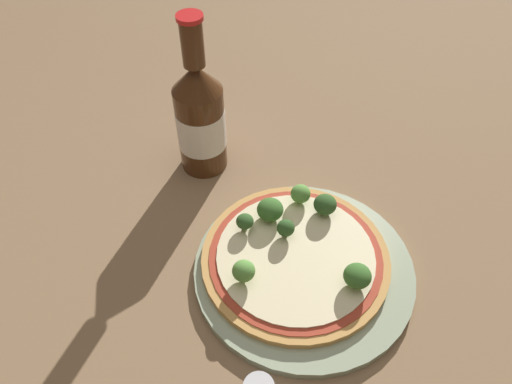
{
  "coord_description": "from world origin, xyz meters",
  "views": [
    {
      "loc": [
        -0.3,
        -0.2,
        0.55
      ],
      "look_at": [
        0.04,
        0.09,
        0.06
      ],
      "focal_mm": 35.0,
      "sensor_mm": 36.0,
      "label": 1
    }
  ],
  "objects": [
    {
      "name": "broccoli_floret_5",
      "position": [
        0.0,
        0.08,
        0.04
      ],
      "size": [
        0.02,
        0.02,
        0.02
      ],
      "color": "#7A9E5B",
      "rests_on": "pizza"
    },
    {
      "name": "beer_bottle",
      "position": [
        0.07,
        0.23,
        0.09
      ],
      "size": [
        0.07,
        0.07,
        0.25
      ],
      "color": "#472814",
      "rests_on": "ground_plane"
    },
    {
      "name": "broccoli_floret_1",
      "position": [
        0.09,
        0.05,
        0.04
      ],
      "size": [
        0.03,
        0.03,
        0.03
      ],
      "color": "#7A9E5B",
      "rests_on": "pizza"
    },
    {
      "name": "pizza",
      "position": [
        0.01,
        -0.0,
        0.02
      ],
      "size": [
        0.24,
        0.24,
        0.01
      ],
      "color": "tan",
      "rests_on": "plate"
    },
    {
      "name": "broccoli_floret_3",
      "position": [
        0.02,
        -0.08,
        0.04
      ],
      "size": [
        0.03,
        0.03,
        0.03
      ],
      "color": "#7A9E5B",
      "rests_on": "pizza"
    },
    {
      "name": "broccoli_floret_6",
      "position": [
        0.04,
        0.06,
        0.04
      ],
      "size": [
        0.04,
        0.04,
        0.03
      ],
      "color": "#7A9E5B",
      "rests_on": "pizza"
    },
    {
      "name": "plate",
      "position": [
        0.01,
        -0.01,
        0.01
      ],
      "size": [
        0.28,
        0.28,
        0.01
      ],
      "color": "#93A384",
      "rests_on": "ground_plane"
    },
    {
      "name": "ground_plane",
      "position": [
        0.0,
        0.0,
        0.0
      ],
      "size": [
        3.0,
        3.0,
        0.0
      ],
      "primitive_type": "plane",
      "color": "#846647"
    },
    {
      "name": "broccoli_floret_4",
      "position": [
        -0.06,
        0.03,
        0.04
      ],
      "size": [
        0.03,
        0.03,
        0.03
      ],
      "color": "#7A9E5B",
      "rests_on": "pizza"
    },
    {
      "name": "broccoli_floret_2",
      "position": [
        0.03,
        0.03,
        0.04
      ],
      "size": [
        0.02,
        0.02,
        0.03
      ],
      "color": "#7A9E5B",
      "rests_on": "pizza"
    },
    {
      "name": "broccoli_floret_0",
      "position": [
        0.09,
        0.01,
        0.04
      ],
      "size": [
        0.03,
        0.03,
        0.03
      ],
      "color": "#7A9E5B",
      "rests_on": "pizza"
    }
  ]
}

